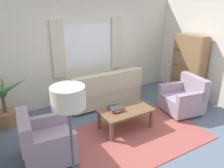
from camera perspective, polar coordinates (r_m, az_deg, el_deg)
ground_plane at (r=4.55m, az=6.64°, el=-13.25°), size 6.24×6.24×0.00m
wall_back at (r=5.85m, az=-6.29°, el=8.53°), size 5.32×0.12×2.60m
window_with_curtains at (r=5.75m, az=-6.00°, el=9.84°), size 1.98×0.07×1.40m
area_rug at (r=4.55m, az=6.64°, el=-13.18°), size 2.71×1.78×0.01m
couch at (r=5.63m, az=-2.15°, el=-1.82°), size 1.90×0.82×0.92m
armchair_left at (r=3.91m, az=-17.36°, el=-14.25°), size 0.90×0.91×0.88m
armchair_right at (r=5.52m, az=18.29°, el=-3.56°), size 0.95×0.97×0.88m
coffee_table at (r=4.58m, az=3.57°, el=-7.29°), size 1.10×0.64×0.44m
book_stack_on_table at (r=4.51m, az=1.02°, el=-6.40°), size 0.30×0.33×0.07m
potted_plant at (r=5.19m, az=-26.29°, el=-5.98°), size 1.02×0.98×1.08m
bookshelf at (r=6.31m, az=19.30°, el=3.64°), size 0.30×0.94×1.72m
standing_lamp at (r=2.40m, az=-11.24°, el=-6.28°), size 0.37×0.37×1.71m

